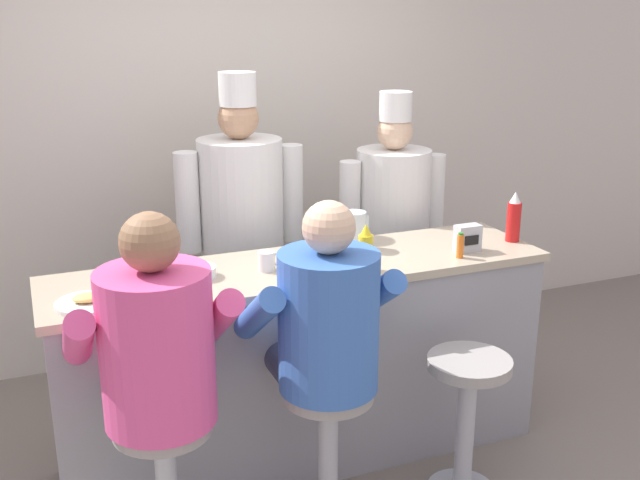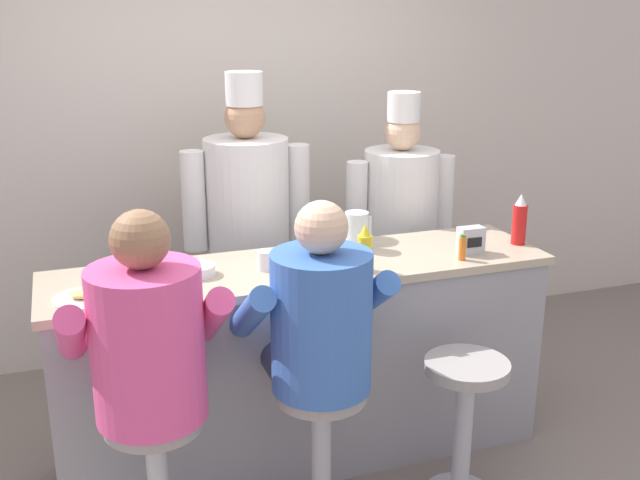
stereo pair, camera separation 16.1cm
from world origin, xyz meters
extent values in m
cube|color=beige|center=(0.00, 1.74, 1.35)|extent=(10.00, 0.06, 2.70)
cube|color=gray|center=(0.00, 0.30, 0.48)|extent=(2.33, 0.58, 0.97)
cube|color=tan|center=(0.00, 0.30, 0.99)|extent=(2.38, 0.60, 0.04)
cylinder|color=red|center=(1.14, 0.24, 1.11)|extent=(0.07, 0.07, 0.20)
cone|color=white|center=(1.14, 0.24, 1.24)|extent=(0.06, 0.06, 0.06)
cylinder|color=yellow|center=(0.24, 0.12, 1.09)|extent=(0.07, 0.07, 0.17)
cone|color=yellow|center=(0.24, 0.12, 1.20)|extent=(0.05, 0.05, 0.05)
cylinder|color=orange|center=(0.74, 0.11, 1.07)|extent=(0.03, 0.03, 0.12)
cylinder|color=#287F2D|center=(0.74, 0.11, 1.13)|extent=(0.02, 0.02, 0.01)
cylinder|color=silver|center=(0.33, 0.44, 1.10)|extent=(0.12, 0.12, 0.19)
cube|color=silver|center=(0.40, 0.44, 1.11)|extent=(0.01, 0.01, 0.11)
cylinder|color=white|center=(-0.98, 0.16, 1.02)|extent=(0.26, 0.26, 0.02)
ellipsoid|color=#E0BC60|center=(-0.98, 0.16, 1.04)|extent=(0.12, 0.09, 0.03)
cylinder|color=white|center=(-0.49, 0.32, 1.03)|extent=(0.16, 0.16, 0.05)
cylinder|color=#4C7AB2|center=(-0.73, 0.18, 1.06)|extent=(0.09, 0.09, 0.10)
torus|color=#4C7AB2|center=(-0.68, 0.18, 1.06)|extent=(0.07, 0.02, 0.07)
cylinder|color=white|center=(-0.18, 0.28, 1.05)|extent=(0.08, 0.08, 0.09)
torus|color=white|center=(-0.13, 0.28, 1.06)|extent=(0.06, 0.01, 0.06)
cube|color=silver|center=(0.83, 0.18, 1.07)|extent=(0.13, 0.07, 0.13)
cube|color=black|center=(0.83, 0.15, 1.07)|extent=(0.08, 0.01, 0.05)
cylinder|color=gray|center=(-0.79, -0.29, 0.66)|extent=(0.37, 0.37, 0.05)
cylinder|color=#33384C|center=(-0.89, -0.08, 0.70)|extent=(0.16, 0.42, 0.16)
cylinder|color=#33384C|center=(-0.68, -0.08, 0.70)|extent=(0.16, 0.42, 0.16)
cylinder|color=#E54C8C|center=(-0.79, -0.29, 0.98)|extent=(0.42, 0.42, 0.59)
cylinder|color=#E54C8C|center=(-1.05, -0.17, 1.01)|extent=(0.11, 0.45, 0.36)
cylinder|color=#E54C8C|center=(-0.52, -0.17, 1.01)|extent=(0.11, 0.45, 0.36)
sphere|color=#8C6647|center=(-0.79, -0.29, 1.38)|extent=(0.21, 0.21, 0.21)
cylinder|color=#B2B5BA|center=(-0.11, -0.29, 0.34)|extent=(0.08, 0.08, 0.65)
cylinder|color=gray|center=(-0.11, -0.29, 0.66)|extent=(0.37, 0.37, 0.05)
cylinder|color=#33384C|center=(-0.21, -0.08, 0.70)|extent=(0.15, 0.40, 0.15)
cylinder|color=#33384C|center=(-0.01, -0.08, 0.70)|extent=(0.15, 0.40, 0.15)
cylinder|color=#3866B7|center=(-0.11, -0.29, 0.97)|extent=(0.40, 0.40, 0.57)
cylinder|color=#3866B7|center=(-0.37, -0.17, 1.00)|extent=(0.10, 0.43, 0.35)
cylinder|color=#3866B7|center=(0.14, -0.17, 1.00)|extent=(0.10, 0.43, 0.35)
sphere|color=#DBB28E|center=(-0.11, -0.29, 1.36)|extent=(0.21, 0.21, 0.21)
cylinder|color=#B2B5BA|center=(0.56, -0.29, 0.34)|extent=(0.08, 0.08, 0.65)
cylinder|color=gray|center=(0.56, -0.29, 0.66)|extent=(0.37, 0.37, 0.05)
cube|color=#232328|center=(-0.07, 1.05, 0.43)|extent=(0.35, 0.19, 0.85)
cube|color=white|center=(-0.07, 0.99, 0.60)|extent=(0.32, 0.02, 0.51)
cylinder|color=white|center=(-0.07, 1.05, 1.17)|extent=(0.46, 0.46, 0.64)
sphere|color=tan|center=(-0.07, 1.05, 1.60)|extent=(0.22, 0.22, 0.22)
cylinder|color=white|center=(-0.07, 1.05, 1.75)|extent=(0.20, 0.20, 0.18)
cylinder|color=white|center=(-0.37, 1.05, 1.17)|extent=(0.13, 0.13, 0.54)
cylinder|color=white|center=(0.22, 1.05, 1.17)|extent=(0.13, 0.13, 0.54)
cube|color=#232328|center=(0.81, 0.95, 0.40)|extent=(0.33, 0.18, 0.79)
cube|color=white|center=(0.81, 0.90, 0.55)|extent=(0.30, 0.02, 0.48)
cylinder|color=white|center=(0.81, 0.95, 1.09)|extent=(0.43, 0.43, 0.59)
sphere|color=#DBB28E|center=(0.81, 0.95, 1.49)|extent=(0.20, 0.20, 0.20)
cylinder|color=white|center=(0.81, 0.95, 1.63)|extent=(0.18, 0.18, 0.16)
cylinder|color=white|center=(0.54, 0.95, 1.09)|extent=(0.12, 0.12, 0.50)
cylinder|color=white|center=(1.09, 0.95, 1.09)|extent=(0.12, 0.12, 0.50)
camera|label=1|loc=(-1.17, -2.80, 2.16)|focal=42.00mm
camera|label=2|loc=(-1.02, -2.85, 2.16)|focal=42.00mm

